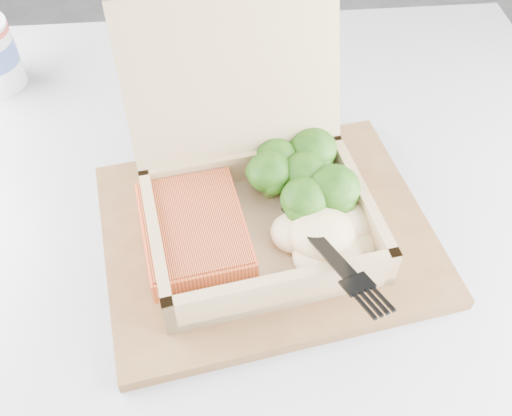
# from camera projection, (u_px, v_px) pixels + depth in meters

# --- Properties ---
(floor) EXTENTS (4.00, 4.00, 0.00)m
(floor) POSITION_uv_depth(u_px,v_px,m) (108.00, 228.00, 1.51)
(floor) COLOR gray
(floor) RESTS_ON ground
(cafe_table) EXTENTS (1.01, 1.01, 0.74)m
(cafe_table) POSITION_uv_depth(u_px,v_px,m) (246.00, 333.00, 0.71)
(cafe_table) COLOR black
(cafe_table) RESTS_ON floor
(serving_tray) EXTENTS (0.39, 0.36, 0.01)m
(serving_tray) POSITION_uv_depth(u_px,v_px,m) (267.00, 233.00, 0.56)
(serving_tray) COLOR brown
(serving_tray) RESTS_ON cafe_table
(takeout_container) EXTENTS (0.28, 0.28, 0.19)m
(takeout_container) POSITION_uv_depth(u_px,v_px,m) (252.00, 179.00, 0.53)
(takeout_container) COLOR #9D885E
(takeout_container) RESTS_ON serving_tray
(salmon_fillet) EXTENTS (0.13, 0.15, 0.03)m
(salmon_fillet) POSITION_uv_depth(u_px,v_px,m) (194.00, 231.00, 0.52)
(salmon_fillet) COLOR #D45029
(salmon_fillet) RESTS_ON takeout_container
(broccoli_pile) EXTENTS (0.12, 0.12, 0.04)m
(broccoli_pile) POSITION_uv_depth(u_px,v_px,m) (304.00, 178.00, 0.55)
(broccoli_pile) COLOR #346D18
(broccoli_pile) RESTS_ON takeout_container
(mashed_potatoes) EXTENTS (0.10, 0.09, 0.03)m
(mashed_potatoes) POSITION_uv_depth(u_px,v_px,m) (323.00, 233.00, 0.52)
(mashed_potatoes) COLOR beige
(mashed_potatoes) RESTS_ON takeout_container
(plastic_fork) EXTENTS (0.11, 0.15, 0.04)m
(plastic_fork) POSITION_uv_depth(u_px,v_px,m) (305.00, 221.00, 0.51)
(plastic_fork) COLOR black
(plastic_fork) RESTS_ON mashed_potatoes
(receipt) EXTENTS (0.09, 0.15, 0.00)m
(receipt) POSITION_uv_depth(u_px,v_px,m) (271.00, 121.00, 0.68)
(receipt) COLOR white
(receipt) RESTS_ON cafe_table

